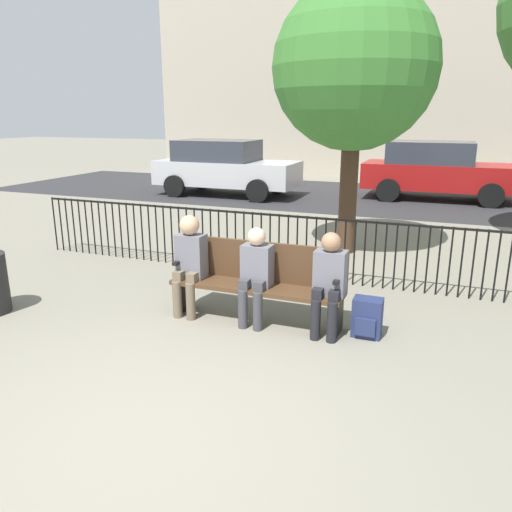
{
  "coord_description": "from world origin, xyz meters",
  "views": [
    {
      "loc": [
        1.96,
        -2.76,
        2.35
      ],
      "look_at": [
        0.0,
        2.32,
        0.8
      ],
      "focal_mm": 35.0,
      "sensor_mm": 36.0,
      "label": 1
    }
  ],
  "objects_px": {
    "backpack": "(367,318)",
    "seated_person_0": "(190,259)",
    "seated_person_1": "(256,271)",
    "tree_0": "(355,68)",
    "seated_person_2": "(329,279)",
    "park_bench": "(259,279)",
    "parked_car_1": "(224,167)",
    "parked_car_0": "(437,170)"
  },
  "relations": [
    {
      "from": "backpack",
      "to": "seated_person_0",
      "type": "bearing_deg",
      "value": -177.04
    },
    {
      "from": "seated_person_1",
      "to": "tree_0",
      "type": "xyz_separation_m",
      "value": [
        0.35,
        3.52,
        2.42
      ]
    },
    {
      "from": "seated_person_0",
      "to": "seated_person_2",
      "type": "relative_size",
      "value": 1.05
    },
    {
      "from": "park_bench",
      "to": "parked_car_1",
      "type": "bearing_deg",
      "value": 117.01
    },
    {
      "from": "park_bench",
      "to": "parked_car_1",
      "type": "distance_m",
      "value": 9.51
    },
    {
      "from": "seated_person_0",
      "to": "seated_person_2",
      "type": "xyz_separation_m",
      "value": [
        1.69,
        -0.0,
        -0.04
      ]
    },
    {
      "from": "tree_0",
      "to": "seated_person_1",
      "type": "bearing_deg",
      "value": -95.63
    },
    {
      "from": "park_bench",
      "to": "seated_person_0",
      "type": "relative_size",
      "value": 1.68
    },
    {
      "from": "parked_car_1",
      "to": "seated_person_2",
      "type": "bearing_deg",
      "value": -58.96
    },
    {
      "from": "seated_person_1",
      "to": "parked_car_0",
      "type": "xyz_separation_m",
      "value": [
        1.61,
        10.01,
        0.2
      ]
    },
    {
      "from": "tree_0",
      "to": "park_bench",
      "type": "bearing_deg",
      "value": -96.12
    },
    {
      "from": "park_bench",
      "to": "seated_person_1",
      "type": "height_order",
      "value": "seated_person_1"
    },
    {
      "from": "tree_0",
      "to": "parked_car_0",
      "type": "bearing_deg",
      "value": 79.02
    },
    {
      "from": "parked_car_0",
      "to": "seated_person_2",
      "type": "bearing_deg",
      "value": -94.35
    },
    {
      "from": "backpack",
      "to": "seated_person_1",
      "type": "bearing_deg",
      "value": -174.84
    },
    {
      "from": "park_bench",
      "to": "backpack",
      "type": "relative_size",
      "value": 4.71
    },
    {
      "from": "seated_person_0",
      "to": "parked_car_1",
      "type": "bearing_deg",
      "value": 112.06
    },
    {
      "from": "seated_person_0",
      "to": "parked_car_0",
      "type": "xyz_separation_m",
      "value": [
        2.45,
        10.0,
        0.15
      ]
    },
    {
      "from": "tree_0",
      "to": "backpack",
      "type": "bearing_deg",
      "value": -74.96
    },
    {
      "from": "parked_car_0",
      "to": "tree_0",
      "type": "bearing_deg",
      "value": -100.98
    },
    {
      "from": "seated_person_1",
      "to": "parked_car_1",
      "type": "bearing_deg",
      "value": 116.73
    },
    {
      "from": "parked_car_0",
      "to": "parked_car_1",
      "type": "relative_size",
      "value": 1.0
    },
    {
      "from": "park_bench",
      "to": "tree_0",
      "type": "height_order",
      "value": "tree_0"
    },
    {
      "from": "tree_0",
      "to": "parked_car_1",
      "type": "distance_m",
      "value": 7.26
    },
    {
      "from": "tree_0",
      "to": "parked_car_1",
      "type": "bearing_deg",
      "value": 132.62
    },
    {
      "from": "seated_person_0",
      "to": "backpack",
      "type": "relative_size",
      "value": 2.8
    },
    {
      "from": "park_bench",
      "to": "parked_car_1",
      "type": "height_order",
      "value": "parked_car_1"
    },
    {
      "from": "park_bench",
      "to": "tree_0",
      "type": "distance_m",
      "value": 4.26
    },
    {
      "from": "seated_person_0",
      "to": "backpack",
      "type": "bearing_deg",
      "value": 2.96
    },
    {
      "from": "seated_person_2",
      "to": "parked_car_0",
      "type": "distance_m",
      "value": 10.04
    },
    {
      "from": "seated_person_2",
      "to": "tree_0",
      "type": "height_order",
      "value": "tree_0"
    },
    {
      "from": "seated_person_1",
      "to": "seated_person_2",
      "type": "relative_size",
      "value": 0.99
    },
    {
      "from": "backpack",
      "to": "parked_car_1",
      "type": "relative_size",
      "value": 0.1
    },
    {
      "from": "parked_car_1",
      "to": "seated_person_1",
      "type": "bearing_deg",
      "value": -63.27
    },
    {
      "from": "tree_0",
      "to": "parked_car_0",
      "type": "distance_m",
      "value": 6.97
    },
    {
      "from": "park_bench",
      "to": "tree_0",
      "type": "bearing_deg",
      "value": 83.88
    },
    {
      "from": "seated_person_0",
      "to": "tree_0",
      "type": "bearing_deg",
      "value": 71.23
    },
    {
      "from": "seated_person_1",
      "to": "parked_car_1",
      "type": "xyz_separation_m",
      "value": [
        -4.33,
        8.6,
        0.2
      ]
    },
    {
      "from": "seated_person_1",
      "to": "parked_car_0",
      "type": "height_order",
      "value": "parked_car_0"
    },
    {
      "from": "seated_person_0",
      "to": "backpack",
      "type": "distance_m",
      "value": 2.16
    },
    {
      "from": "parked_car_1",
      "to": "tree_0",
      "type": "bearing_deg",
      "value": -47.38
    },
    {
      "from": "park_bench",
      "to": "seated_person_1",
      "type": "xyz_separation_m",
      "value": [
        0.02,
        -0.14,
        0.14
      ]
    }
  ]
}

